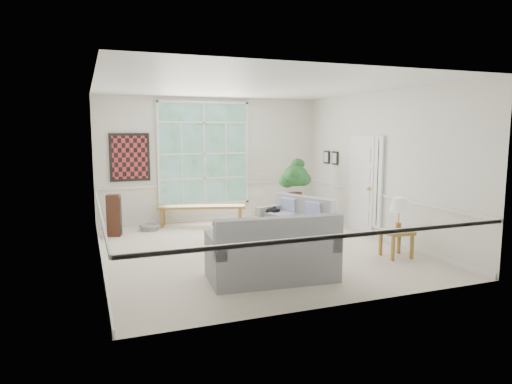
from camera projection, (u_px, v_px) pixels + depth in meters
floor at (255, 249)px, 8.59m from camera, size 5.50×6.00×0.01m
ceiling at (255, 86)px, 8.18m from camera, size 5.50×6.00×0.02m
wall_back at (212, 160)px, 11.17m from camera, size 5.50×0.02×3.00m
wall_front at (340, 189)px, 5.61m from camera, size 5.50×0.02×3.00m
wall_left at (97, 175)px, 7.42m from camera, size 0.02×6.00×3.00m
wall_right at (380, 165)px, 9.35m from camera, size 0.02×6.00×3.00m
window_back at (204, 154)px, 11.04m from camera, size 2.30×0.08×2.40m
entry_door at (361, 184)px, 9.95m from camera, size 0.08×0.90×2.10m
door_sidelight at (379, 183)px, 9.36m from camera, size 0.08×0.26×1.90m
wall_art at (130, 157)px, 10.42m from camera, size 0.90×0.06×1.10m
wall_frame_near at (335, 158)px, 10.95m from camera, size 0.04×0.26×0.32m
wall_frame_far at (326, 157)px, 11.32m from camera, size 0.04×0.26×0.32m
loveseat_right at (294, 218)px, 9.45m from camera, size 1.32×1.74×0.84m
loveseat_front at (271, 246)px, 6.80m from camera, size 1.94×1.12×1.01m
coffee_table at (244, 232)px, 9.10m from camera, size 1.24×0.88×0.42m
pewter_bowl at (244, 220)px, 8.99m from camera, size 0.42×0.42×0.07m
window_bench at (202, 216)px, 10.63m from camera, size 2.04×0.95×0.47m
end_table at (296, 213)px, 10.95m from camera, size 0.60×0.60×0.47m
houseplant at (295, 181)px, 10.79m from camera, size 0.80×0.80×1.10m
side_table at (396, 244)px, 8.00m from camera, size 0.50×0.50×0.48m
table_lamp at (399, 214)px, 7.97m from camera, size 0.36×0.36×0.57m
pet_bed at (149, 227)px, 10.18m from camera, size 0.49×0.49×0.13m
floor_speaker at (114, 215)px, 9.57m from camera, size 0.32×0.28×0.88m
cat at (273, 211)px, 9.77m from camera, size 0.39×0.39×0.15m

